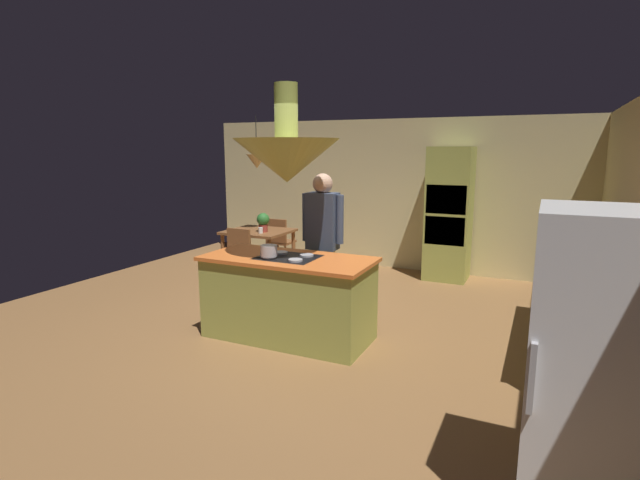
% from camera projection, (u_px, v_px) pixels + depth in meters
% --- Properties ---
extents(ground, '(8.16, 8.16, 0.00)m').
position_uv_depth(ground, '(297.00, 331.00, 5.55)').
color(ground, olive).
extents(wall_back, '(6.80, 0.10, 2.55)m').
position_uv_depth(wall_back, '(389.00, 194.00, 8.38)').
color(wall_back, beige).
rests_on(wall_back, ground).
extents(wall_right, '(0.10, 7.20, 2.55)m').
position_uv_depth(wall_right, '(640.00, 237.00, 4.31)').
color(wall_right, beige).
rests_on(wall_right, ground).
extents(kitchen_island, '(1.84, 0.86, 0.93)m').
position_uv_depth(kitchen_island, '(288.00, 297.00, 5.28)').
color(kitchen_island, '#A0A84C').
rests_on(kitchen_island, ground).
extents(counter_run_right, '(0.73, 2.34, 0.91)m').
position_uv_depth(counter_run_right, '(578.00, 311.00, 4.81)').
color(counter_run_right, '#A0A84C').
rests_on(counter_run_right, ground).
extents(oven_tower, '(0.66, 0.62, 2.09)m').
position_uv_depth(oven_tower, '(449.00, 214.00, 7.60)').
color(oven_tower, '#A0A84C').
rests_on(oven_tower, ground).
extents(refrigerator, '(0.72, 0.74, 1.76)m').
position_uv_depth(refrigerator, '(601.00, 377.00, 2.53)').
color(refrigerator, white).
rests_on(refrigerator, ground).
extents(dining_table, '(0.99, 0.88, 0.76)m').
position_uv_depth(dining_table, '(259.00, 237.00, 7.83)').
color(dining_table, brown).
rests_on(dining_table, ground).
extents(person_at_island, '(0.53, 0.24, 1.77)m').
position_uv_depth(person_at_island, '(323.00, 236.00, 5.77)').
color(person_at_island, tan).
rests_on(person_at_island, ground).
extents(range_hood, '(1.10, 1.10, 1.00)m').
position_uv_depth(range_hood, '(287.00, 158.00, 5.01)').
color(range_hood, '#A0A84C').
extents(pendant_light_over_table, '(0.32, 0.32, 0.82)m').
position_uv_depth(pendant_light_over_table, '(257.00, 161.00, 7.60)').
color(pendant_light_over_table, '#E0B266').
extents(chair_facing_island, '(0.40, 0.40, 0.87)m').
position_uv_depth(chair_facing_island, '(235.00, 254.00, 7.27)').
color(chair_facing_island, brown).
rests_on(chair_facing_island, ground).
extents(chair_by_back_wall, '(0.40, 0.40, 0.87)m').
position_uv_depth(chair_by_back_wall, '(279.00, 239.00, 8.44)').
color(chair_by_back_wall, brown).
rests_on(chair_by_back_wall, ground).
extents(potted_plant_on_table, '(0.20, 0.20, 0.30)m').
position_uv_depth(potted_plant_on_table, '(263.00, 221.00, 7.64)').
color(potted_plant_on_table, '#99382D').
rests_on(potted_plant_on_table, dining_table).
extents(cup_on_table, '(0.07, 0.07, 0.09)m').
position_uv_depth(cup_on_table, '(261.00, 230.00, 7.53)').
color(cup_on_table, white).
rests_on(cup_on_table, dining_table).
extents(canister_flour, '(0.11, 0.11, 0.14)m').
position_uv_depth(canister_flour, '(587.00, 274.00, 4.21)').
color(canister_flour, '#E0B78C').
rests_on(canister_flour, counter_run_right).
extents(canister_sugar, '(0.10, 0.10, 0.20)m').
position_uv_depth(canister_sugar, '(586.00, 267.00, 4.36)').
color(canister_sugar, silver).
rests_on(canister_sugar, counter_run_right).
extents(canister_tea, '(0.12, 0.12, 0.16)m').
position_uv_depth(canister_tea, '(585.00, 265.00, 4.53)').
color(canister_tea, '#E0B78C').
rests_on(canister_tea, counter_run_right).
extents(microwave_on_counter, '(0.46, 0.36, 0.28)m').
position_uv_depth(microwave_on_counter, '(580.00, 242.00, 5.32)').
color(microwave_on_counter, '#232326').
rests_on(microwave_on_counter, counter_run_right).
extents(cooking_pot_on_cooktop, '(0.18, 0.18, 0.12)m').
position_uv_depth(cooking_pot_on_cooktop, '(269.00, 251.00, 5.14)').
color(cooking_pot_on_cooktop, '#B2B2B7').
rests_on(cooking_pot_on_cooktop, kitchen_island).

